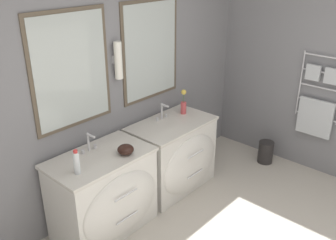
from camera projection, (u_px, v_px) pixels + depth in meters
name	position (u px, v px, depth m)	size (l,w,h in m)	color
wall_back	(98.00, 87.00, 3.59)	(5.92, 0.16, 2.60)	slate
wall_right	(308.00, 65.00, 4.38)	(0.13, 4.05, 2.60)	slate
vanity_left	(105.00, 194.00, 3.52)	(0.96, 0.63, 0.80)	silver
vanity_right	(174.00, 155.00, 4.20)	(0.96, 0.63, 0.80)	silver
faucet_left	(89.00, 143.00, 3.43)	(0.17, 0.12, 0.18)	silver
faucet_right	(163.00, 112.00, 4.11)	(0.17, 0.12, 0.18)	silver
toiletry_bottle	(77.00, 163.00, 3.08)	(0.05, 0.05, 0.22)	silver
amenity_bowl	(126.00, 150.00, 3.40)	(0.15, 0.15, 0.09)	black
flower_vase	(184.00, 104.00, 4.24)	(0.06, 0.06, 0.29)	#CC4C51
waste_bin	(266.00, 152.00, 4.81)	(0.19, 0.19, 0.29)	#282626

